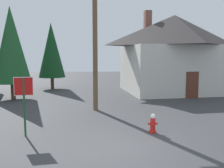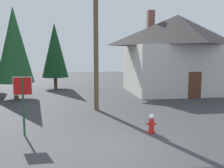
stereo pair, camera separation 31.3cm
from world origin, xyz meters
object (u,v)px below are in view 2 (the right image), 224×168
object	(u,v)px
house	(177,52)
pine_tree_far_center	(14,45)
pine_tree_short_left	(55,50)
stop_sign_near	(23,94)
fire_hydrant	(152,124)
utility_pole	(96,43)

from	to	relation	value
house	pine_tree_far_center	xyz separation A→B (m)	(-13.10, -2.47, 0.50)
pine_tree_short_left	pine_tree_far_center	size ratio (longest dim) A/B	0.93
stop_sign_near	fire_hydrant	distance (m)	5.38
utility_pole	house	xyz separation A→B (m)	(7.17, 6.81, -0.47)
stop_sign_near	utility_pole	size ratio (longest dim) A/B	0.32
stop_sign_near	pine_tree_far_center	size ratio (longest dim) A/B	0.35
stop_sign_near	pine_tree_short_left	xyz separation A→B (m)	(-0.79, 14.17, 1.98)
fire_hydrant	house	size ratio (longest dim) A/B	0.09
stop_sign_near	utility_pole	world-z (taller)	utility_pole
stop_sign_near	utility_pole	distance (m)	5.86
house	pine_tree_short_left	bearing A→B (deg)	165.39
fire_hydrant	pine_tree_short_left	xyz separation A→B (m)	(-6.01, 14.27, 3.29)
utility_pole	pine_tree_far_center	xyz separation A→B (m)	(-5.93, 4.34, 0.03)
stop_sign_near	house	bearing A→B (deg)	48.08
fire_hydrant	house	distance (m)	12.81
house	pine_tree_short_left	world-z (taller)	house
pine_tree_short_left	utility_pole	bearing A→B (deg)	-68.60
pine_tree_short_left	house	bearing A→B (deg)	-14.61
fire_hydrant	pine_tree_far_center	size ratio (longest dim) A/B	0.12
utility_pole	house	distance (m)	9.90
fire_hydrant	utility_pole	size ratio (longest dim) A/B	0.11
house	pine_tree_short_left	size ratio (longest dim) A/B	1.49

